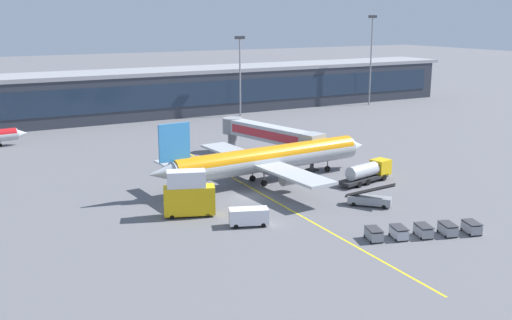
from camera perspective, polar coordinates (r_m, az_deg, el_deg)
ground_plane at (r=89.29m, az=-0.82°, el=-3.54°), size 700.00×700.00×0.00m
apron_lead_in_line at (r=92.19m, az=0.08°, el=-2.98°), size 2.54×79.98×0.01m
terminal_building at (r=159.13m, az=-15.59°, el=5.81°), size 223.60×17.00×12.19m
main_airliner at (r=96.09m, az=1.09°, el=0.13°), size 41.04×32.56×11.25m
jet_bridge at (r=111.40m, az=1.07°, el=2.55°), size 9.03×24.84×6.63m
fuel_tanker at (r=98.42m, az=10.61°, el=-1.09°), size 11.09×4.79×3.25m
catering_lift at (r=80.71m, az=-6.45°, el=-3.23°), size 7.24×4.66×6.30m
belt_loader at (r=86.45m, az=10.75°, el=-3.68°), size 5.74×5.89×3.49m
crew_van at (r=77.06m, az=-0.63°, el=-5.34°), size 5.42×3.72×2.30m
baggage_cart_0 at (r=73.78m, az=11.14°, el=-6.92°), size 2.29×2.99×1.48m
baggage_cart_1 at (r=74.98m, az=13.43°, el=-6.70°), size 2.29×2.99×1.48m
baggage_cart_2 at (r=76.31m, az=15.64°, el=-6.48°), size 2.29×2.99×1.48m
baggage_cart_3 at (r=77.74m, az=17.77°, el=-6.26°), size 2.29×2.99×1.48m
baggage_cart_4 at (r=79.27m, az=19.82°, el=-6.03°), size 2.29×2.99×1.48m
apron_light_mast_0 at (r=183.88m, az=10.90°, el=9.90°), size 2.80×0.50×26.35m
apron_light_mast_1 at (r=159.96m, az=-1.53°, el=8.63°), size 2.80×0.50×21.07m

